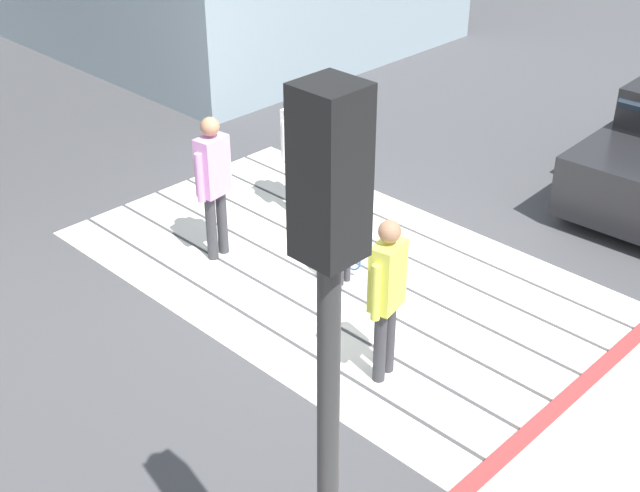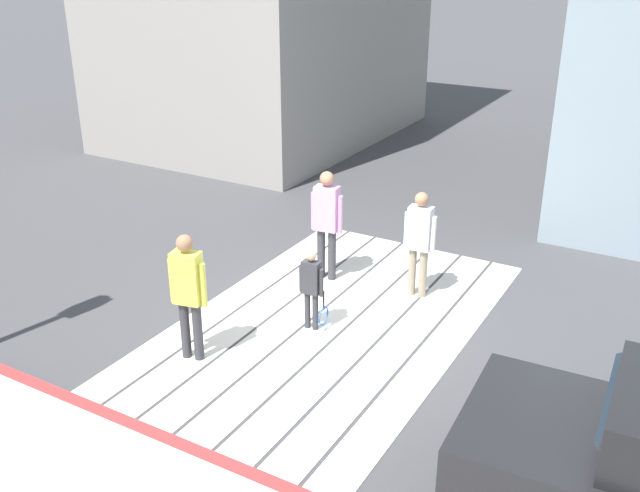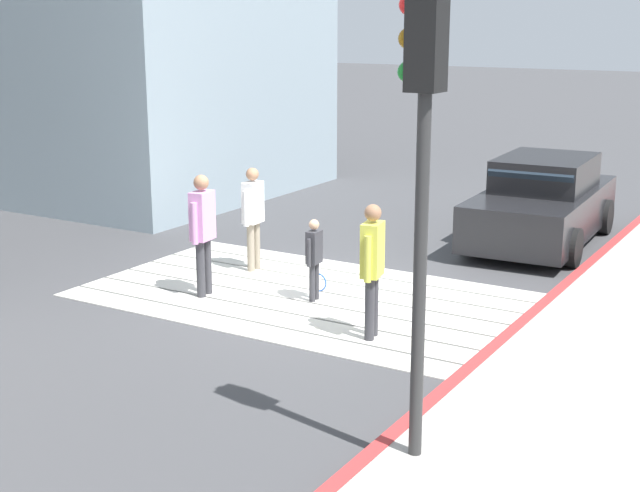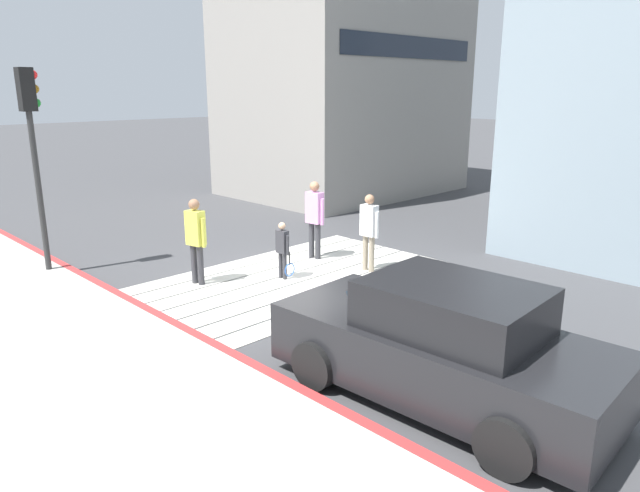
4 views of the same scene
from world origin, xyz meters
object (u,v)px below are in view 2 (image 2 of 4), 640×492
Objects in this scene: pedestrian_adult_trailing at (188,289)px; pedestrian_adult_side at (327,218)px; pedestrian_adult_lead at (420,237)px; pedestrian_child_with_racket at (312,286)px.

pedestrian_adult_side is (2.96, -0.34, 0.03)m from pedestrian_adult_trailing.
pedestrian_adult_lead is at bearing -30.62° from pedestrian_adult_trailing.
pedestrian_adult_trailing is at bearing 173.38° from pedestrian_adult_side.
pedestrian_adult_trailing reaches higher than pedestrian_adult_lead.
pedestrian_adult_side is at bearing 22.42° from pedestrian_child_with_racket.
pedestrian_adult_trailing is 2.98m from pedestrian_adult_side.
pedestrian_adult_lead is 1.51m from pedestrian_adult_side.
pedestrian_adult_lead is 1.39× the size of pedestrian_child_with_racket.
pedestrian_adult_side reaches higher than pedestrian_adult_lead.
pedestrian_adult_side is (-0.16, 1.50, 0.07)m from pedestrian_adult_lead.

